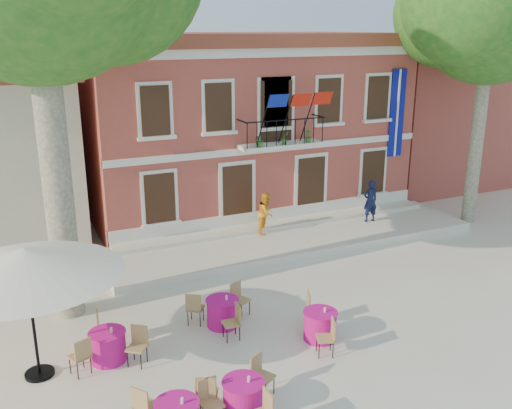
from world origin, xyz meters
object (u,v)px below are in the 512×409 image
object	(u,v)px
cafe_table_0	(108,345)
patio_umbrella	(25,262)
plane_tree_east	(492,8)
pedestrian_navy	(370,201)
cafe_table_3	(223,311)
cafe_table_4	(320,324)
pedestrian_orange	(266,213)
cafe_table_1	(243,396)

from	to	relation	value
cafe_table_0	patio_umbrella	bearing A→B (deg)	177.81
plane_tree_east	pedestrian_navy	xyz separation A→B (m)	(-4.26, 0.99, -7.26)
cafe_table_3	cafe_table_4	xyz separation A→B (m)	(2.02, -1.69, -0.01)
plane_tree_east	cafe_table_4	xyz separation A→B (m)	(-10.45, -5.53, -7.98)
pedestrian_orange	cafe_table_4	distance (m)	7.30
pedestrian_orange	cafe_table_3	world-z (taller)	pedestrian_orange
pedestrian_navy	cafe_table_3	distance (m)	9.55
plane_tree_east	cafe_table_1	bearing A→B (deg)	-150.98
cafe_table_3	patio_umbrella	bearing A→B (deg)	-175.50
plane_tree_east	cafe_table_3	bearing A→B (deg)	-162.88
pedestrian_orange	cafe_table_4	size ratio (longest dim) A/B	0.81
patio_umbrella	pedestrian_orange	xyz separation A→B (m)	(8.56, 5.71, -1.74)
pedestrian_orange	patio_umbrella	bearing A→B (deg)	168.77
plane_tree_east	pedestrian_orange	world-z (taller)	plane_tree_east
plane_tree_east	patio_umbrella	world-z (taller)	plane_tree_east
plane_tree_east	patio_umbrella	distance (m)	18.54
patio_umbrella	pedestrian_orange	size ratio (longest dim) A/B	2.69
patio_umbrella	cafe_table_0	world-z (taller)	patio_umbrella
cafe_table_1	cafe_table_4	world-z (taller)	same
patio_umbrella	cafe_table_1	size ratio (longest dim) A/B	2.25
patio_umbrella	pedestrian_navy	world-z (taller)	patio_umbrella
pedestrian_orange	cafe_table_0	bearing A→B (deg)	174.64
patio_umbrella	cafe_table_0	bearing A→B (deg)	-2.19
patio_umbrella	cafe_table_1	xyz separation A→B (m)	(3.74, -3.24, -2.39)
cafe_table_0	cafe_table_3	distance (m)	3.15
pedestrian_navy	patio_umbrella	bearing A→B (deg)	25.05
cafe_table_0	cafe_table_1	xyz separation A→B (m)	(2.16, -3.18, 0.00)
cafe_table_3	pedestrian_orange	bearing A→B (deg)	54.11
pedestrian_orange	cafe_table_0	distance (m)	9.08
patio_umbrella	pedestrian_navy	bearing A→B (deg)	21.94
patio_umbrella	pedestrian_navy	distance (m)	14.01
cafe_table_3	cafe_table_4	world-z (taller)	same
plane_tree_east	cafe_table_0	size ratio (longest dim) A/B	6.12
cafe_table_1	cafe_table_4	xyz separation A→B (m)	(2.98, 1.92, -0.01)
patio_umbrella	cafe_table_4	size ratio (longest dim) A/B	2.17
patio_umbrella	pedestrian_navy	size ratio (longest dim) A/B	2.49
patio_umbrella	cafe_table_3	distance (m)	5.29
cafe_table_0	pedestrian_navy	bearing A→B (deg)	24.91
pedestrian_orange	cafe_table_1	xyz separation A→B (m)	(-4.83, -8.95, -0.65)
pedestrian_navy	cafe_table_0	xyz separation A→B (m)	(-11.33, -5.26, -0.72)
cafe_table_4	plane_tree_east	bearing A→B (deg)	27.91
pedestrian_orange	plane_tree_east	bearing A→B (deg)	-54.75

